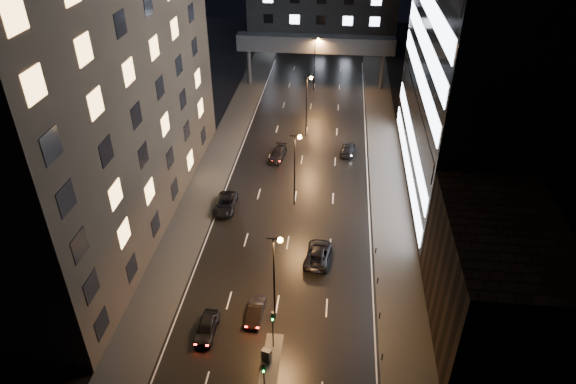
# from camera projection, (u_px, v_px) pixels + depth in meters

# --- Properties ---
(ground) EXTENTS (160.00, 160.00, 0.00)m
(ground) POSITION_uv_depth(u_px,v_px,m) (302.00, 160.00, 77.10)
(ground) COLOR black
(ground) RESTS_ON ground
(sidewalk_left) EXTENTS (5.00, 110.00, 0.15)m
(sidewalk_left) POSITION_uv_depth(u_px,v_px,m) (213.00, 172.00, 74.00)
(sidewalk_left) COLOR #383533
(sidewalk_left) RESTS_ON ground
(sidewalk_right) EXTENTS (5.00, 110.00, 0.15)m
(sidewalk_right) POSITION_uv_depth(u_px,v_px,m) (388.00, 181.00, 71.79)
(sidewalk_right) COLOR #383533
(sidewalk_right) RESTS_ON ground
(building_left) EXTENTS (15.00, 48.00, 40.00)m
(building_left) POSITION_uv_depth(u_px,v_px,m) (83.00, 59.00, 54.85)
(building_left) COLOR #2D2319
(building_left) RESTS_ON ground
(building_right_low) EXTENTS (10.00, 18.00, 12.00)m
(building_right_low) POSITION_uv_depth(u_px,v_px,m) (495.00, 281.00, 46.22)
(building_right_low) COLOR black
(building_right_low) RESTS_ON ground
(building_right_glass) EXTENTS (20.00, 36.00, 45.00)m
(building_right_glass) POSITION_uv_depth(u_px,v_px,m) (517.00, 18.00, 59.29)
(building_right_glass) COLOR black
(building_right_glass) RESTS_ON ground
(skybridge) EXTENTS (30.00, 3.00, 10.00)m
(skybridge) POSITION_uv_depth(u_px,v_px,m) (316.00, 44.00, 97.57)
(skybridge) COLOR #333335
(skybridge) RESTS_ON ground
(median_island) EXTENTS (1.60, 8.00, 0.15)m
(median_island) POSITION_uv_depth(u_px,v_px,m) (270.00, 369.00, 45.35)
(median_island) COLOR #383533
(median_island) RESTS_ON ground
(traffic_signal_near) EXTENTS (0.28, 0.34, 4.40)m
(traffic_signal_near) POSITION_uv_depth(u_px,v_px,m) (273.00, 324.00, 45.79)
(traffic_signal_near) COLOR black
(traffic_signal_near) RESTS_ON median_island
(traffic_signal_far) EXTENTS (0.28, 0.34, 4.40)m
(traffic_signal_far) POSITION_uv_depth(u_px,v_px,m) (264.00, 376.00, 41.20)
(traffic_signal_far) COLOR black
(traffic_signal_far) RESTS_ON median_island
(bollard_row) EXTENTS (0.12, 25.12, 0.90)m
(bollard_row) POSITION_uv_depth(u_px,v_px,m) (381.00, 336.00, 48.03)
(bollard_row) COLOR black
(bollard_row) RESTS_ON ground
(streetlight_near) EXTENTS (1.45, 0.50, 10.15)m
(streetlight_near) POSITION_uv_depth(u_px,v_px,m) (276.00, 269.00, 46.87)
(streetlight_near) COLOR black
(streetlight_near) RESTS_ON ground
(streetlight_mid_a) EXTENTS (1.45, 0.50, 10.15)m
(streetlight_mid_a) POSITION_uv_depth(u_px,v_px,m) (296.00, 161.00, 63.54)
(streetlight_mid_a) COLOR black
(streetlight_mid_a) RESTS_ON ground
(streetlight_mid_b) EXTENTS (1.45, 0.50, 10.15)m
(streetlight_mid_b) POSITION_uv_depth(u_px,v_px,m) (308.00, 99.00, 80.21)
(streetlight_mid_b) COLOR black
(streetlight_mid_b) RESTS_ON ground
(streetlight_far) EXTENTS (1.45, 0.50, 10.15)m
(streetlight_far) POSITION_uv_depth(u_px,v_px,m) (315.00, 57.00, 96.89)
(streetlight_far) COLOR black
(streetlight_far) RESTS_ON ground
(car_away_a) EXTENTS (1.82, 4.44, 1.51)m
(car_away_a) POSITION_uv_depth(u_px,v_px,m) (207.00, 327.00, 48.54)
(car_away_a) COLOR black
(car_away_a) RESTS_ON ground
(car_away_b) EXTENTS (1.69, 4.24, 1.37)m
(car_away_b) POSITION_uv_depth(u_px,v_px,m) (255.00, 311.00, 50.33)
(car_away_b) COLOR black
(car_away_b) RESTS_ON ground
(car_away_c) EXTENTS (2.60, 5.50, 1.52)m
(car_away_c) POSITION_uv_depth(u_px,v_px,m) (225.00, 204.00, 65.89)
(car_away_c) COLOR black
(car_away_c) RESTS_ON ground
(car_away_d) EXTENTS (2.70, 5.26, 1.46)m
(car_away_d) POSITION_uv_depth(u_px,v_px,m) (278.00, 154.00, 77.05)
(car_away_d) COLOR black
(car_away_d) RESTS_ON ground
(car_toward_a) EXTENTS (3.20, 5.94, 1.58)m
(car_toward_a) POSITION_uv_depth(u_px,v_px,m) (318.00, 254.00, 57.51)
(car_toward_a) COLOR black
(car_toward_a) RESTS_ON ground
(car_toward_b) EXTENTS (2.53, 4.93, 1.37)m
(car_toward_b) POSITION_uv_depth(u_px,v_px,m) (348.00, 149.00, 78.50)
(car_toward_b) COLOR black
(car_toward_b) RESTS_ON ground
(utility_cabinet) EXTENTS (0.91, 0.70, 1.32)m
(utility_cabinet) POSITION_uv_depth(u_px,v_px,m) (266.00, 355.00, 45.72)
(utility_cabinet) COLOR #525255
(utility_cabinet) RESTS_ON median_island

